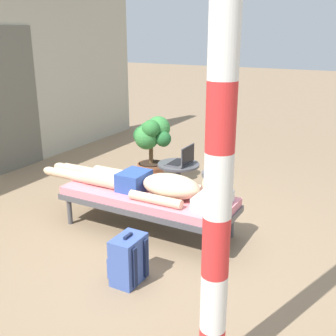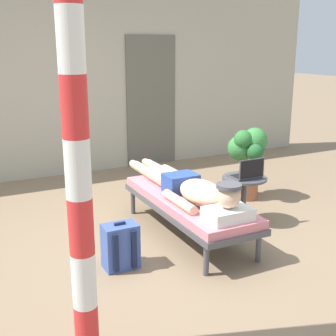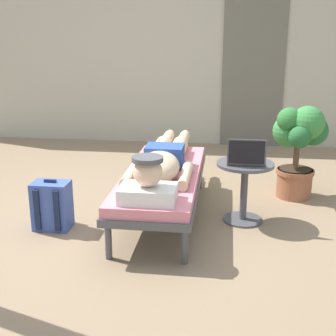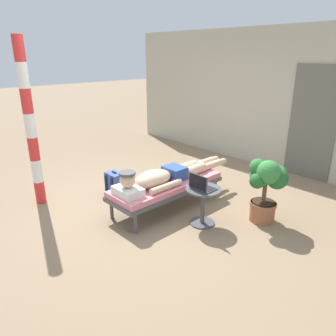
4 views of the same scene
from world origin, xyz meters
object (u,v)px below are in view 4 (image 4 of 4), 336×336
porch_post (30,126)px  backpack (115,185)px  person_reclining (165,176)px  side_table (203,200)px  laptop (201,185)px  lounge_chair (167,186)px  potted_plant (267,182)px

porch_post → backpack: bearing=58.7°
backpack → porch_post: porch_post is taller
person_reclining → porch_post: porch_post is taller
side_table → laptop: laptop is taller
lounge_chair → backpack: backpack is taller
lounge_chair → laptop: (0.70, -0.04, 0.24)m
backpack → side_table: bearing=12.7°
backpack → potted_plant: (2.10, 1.03, 0.38)m
side_table → laptop: 0.23m
backpack → porch_post: bearing=-121.3°
person_reclining → side_table: size_ratio=4.15×
lounge_chair → backpack: size_ratio=4.28×
backpack → porch_post: size_ratio=0.17×
person_reclining → potted_plant: (1.23, 0.73, 0.06)m
side_table → potted_plant: bearing=51.9°
side_table → person_reclining: bearing=-175.9°
backpack → potted_plant: bearing=26.1°
lounge_chair → person_reclining: bearing=-90.0°
person_reclining → lounge_chair: bearing=90.0°
side_table → laptop: (-0.00, -0.05, 0.23)m
laptop → potted_plant: potted_plant is taller
person_reclining → laptop: size_ratio=7.00×
lounge_chair → backpack: bearing=-158.6°
lounge_chair → laptop: 0.74m
porch_post → side_table: bearing=31.7°
laptop → backpack: (-1.57, -0.30, -0.39)m
porch_post → lounge_chair: bearing=42.1°
person_reclining → backpack: size_ratio=5.12×
lounge_chair → laptop: size_ratio=5.86×
laptop → backpack: 1.64m
porch_post → person_reclining: bearing=41.3°
potted_plant → porch_post: size_ratio=0.37×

